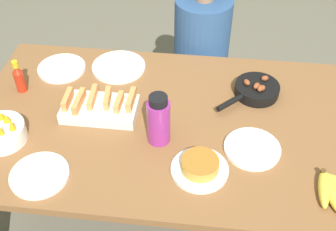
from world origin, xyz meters
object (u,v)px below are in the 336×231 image
at_px(fruit_bowl_mango, 1,132).
at_px(hot_sauce_bottle, 19,78).
at_px(frittata_plate_center, 200,167).
at_px(empty_plate_near_front, 119,67).
at_px(melon_tray, 100,107).
at_px(empty_plate_far_left, 62,68).
at_px(person_figure, 200,69).
at_px(skillet, 256,90).
at_px(banana_bunch, 335,188).
at_px(water_bottle, 159,120).
at_px(empty_plate_mid_edge, 40,175).
at_px(empty_plate_far_right, 252,149).

bearing_deg(fruit_bowl_mango, hot_sauce_bottle, 97.16).
bearing_deg(frittata_plate_center, empty_plate_near_front, 125.75).
distance_m(melon_tray, frittata_plate_center, 0.52).
height_order(empty_plate_near_front, empty_plate_far_left, same).
distance_m(empty_plate_far_left, person_figure, 0.80).
distance_m(melon_tray, skillet, 0.69).
xyz_separation_m(banana_bunch, melon_tray, (-0.92, 0.30, 0.02)).
bearing_deg(water_bottle, empty_plate_far_left, 142.46).
relative_size(melon_tray, empty_plate_far_left, 1.39).
bearing_deg(empty_plate_mid_edge, banana_bunch, 3.17).
distance_m(empty_plate_far_left, water_bottle, 0.67).
relative_size(fruit_bowl_mango, person_figure, 0.16).
bearing_deg(banana_bunch, skillet, 117.38).
bearing_deg(water_bottle, empty_plate_near_front, 119.76).
xyz_separation_m(banana_bunch, person_figure, (-0.53, 0.97, -0.24)).
bearing_deg(banana_bunch, hot_sauce_bottle, 162.43).
relative_size(frittata_plate_center, fruit_bowl_mango, 1.14).
xyz_separation_m(melon_tray, hot_sauce_bottle, (-0.39, 0.11, 0.04)).
xyz_separation_m(fruit_bowl_mango, water_bottle, (0.62, 0.07, 0.06)).
xyz_separation_m(empty_plate_near_front, fruit_bowl_mango, (-0.36, -0.52, 0.04)).
bearing_deg(person_figure, empty_plate_near_front, -138.29).
relative_size(empty_plate_far_left, hot_sauce_bottle, 1.43).
bearing_deg(banana_bunch, empty_plate_near_front, 145.37).
xyz_separation_m(empty_plate_near_front, water_bottle, (0.26, -0.45, 0.10)).
relative_size(melon_tray, person_figure, 0.27).
height_order(banana_bunch, frittata_plate_center, frittata_plate_center).
xyz_separation_m(empty_plate_near_front, empty_plate_mid_edge, (-0.16, -0.69, 0.00)).
bearing_deg(hot_sauce_bottle, frittata_plate_center, -24.65).
height_order(empty_plate_far_left, empty_plate_far_right, same).
bearing_deg(fruit_bowl_mango, person_figure, 49.15).
bearing_deg(melon_tray, frittata_plate_center, -31.40).
bearing_deg(frittata_plate_center, hot_sauce_bottle, 155.35).
bearing_deg(water_bottle, hot_sauce_bottle, 160.37).
bearing_deg(empty_plate_near_front, banana_bunch, -34.63).
bearing_deg(melon_tray, empty_plate_far_left, 132.46).
height_order(melon_tray, empty_plate_far_right, melon_tray).
height_order(banana_bunch, hot_sauce_bottle, hot_sauce_bottle).
xyz_separation_m(frittata_plate_center, empty_plate_far_left, (-0.70, 0.55, -0.02)).
relative_size(frittata_plate_center, empty_plate_far_left, 0.95).
xyz_separation_m(empty_plate_far_left, fruit_bowl_mango, (-0.09, -0.48, 0.04)).
height_order(water_bottle, hot_sauce_bottle, water_bottle).
height_order(skillet, empty_plate_mid_edge, skillet).
height_order(empty_plate_far_left, hot_sauce_bottle, hot_sauce_bottle).
bearing_deg(water_bottle, empty_plate_far_right, -2.60).
height_order(melon_tray, frittata_plate_center, melon_tray).
xyz_separation_m(banana_bunch, empty_plate_near_front, (-0.91, 0.63, -0.01)).
height_order(banana_bunch, fruit_bowl_mango, fruit_bowl_mango).
bearing_deg(empty_plate_far_left, frittata_plate_center, -38.26).
xyz_separation_m(frittata_plate_center, hot_sauce_bottle, (-0.83, 0.38, 0.04)).
xyz_separation_m(skillet, hot_sauce_bottle, (-1.05, -0.09, 0.04)).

